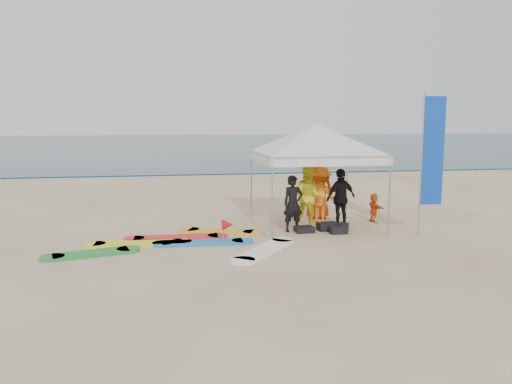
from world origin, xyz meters
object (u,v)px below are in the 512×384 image
object	(u,v)px
person_black_a	(293,204)
canopy_tent	(315,124)
person_yellow	(309,197)
person_black_b	(341,198)
feather_flag	(432,153)
person_orange_a	(321,196)
surfboard_spread	(185,243)
person_seated	(374,208)
marker_pennant	(228,225)
person_orange_b	(318,188)

from	to	relation	value
person_black_a	canopy_tent	xyz separation A→B (m)	(0.80, 0.66, 2.17)
person_yellow	person_black_b	distance (m)	1.01
feather_flag	person_yellow	bearing A→B (deg)	153.69
person_black_b	feather_flag	bearing A→B (deg)	119.78
person_orange_a	surfboard_spread	xyz separation A→B (m)	(-4.03, -1.64, -0.82)
person_black_a	feather_flag	size ratio (longest dim) A/B	0.41
person_black_a	person_black_b	distance (m)	1.55
person_yellow	person_black_b	bearing A→B (deg)	18.71
person_seated	surfboard_spread	distance (m)	6.02
person_yellow	person_seated	xyz separation A→B (m)	(2.23, 0.67, -0.48)
person_orange_a	canopy_tent	xyz separation A→B (m)	(-0.23, -0.07, 2.10)
person_orange_a	canopy_tent	distance (m)	2.11
feather_flag	surfboard_spread	xyz separation A→B (m)	(-6.37, 0.32, -2.19)
person_black_a	marker_pennant	world-z (taller)	person_black_a
person_black_a	person_black_b	xyz separation A→B (m)	(1.51, 0.36, 0.07)
person_black_a	canopy_tent	world-z (taller)	canopy_tent
person_black_a	person_orange_b	bearing A→B (deg)	47.58
surfboard_spread	person_black_a	bearing A→B (deg)	16.97
person_yellow	person_orange_a	xyz separation A→B (m)	(0.52, 0.54, -0.06)
marker_pennant	person_seated	bearing A→B (deg)	22.90
person_orange_a	person_seated	distance (m)	1.77
person_yellow	marker_pennant	size ratio (longest dim) A/B	2.87
person_yellow	person_orange_b	world-z (taller)	person_orange_b
person_black_a	canopy_tent	size ratio (longest dim) A/B	0.35
person_black_a	marker_pennant	size ratio (longest dim) A/B	2.45
surfboard_spread	marker_pennant	bearing A→B (deg)	-11.64
person_black_b	canopy_tent	distance (m)	2.24
marker_pennant	surfboard_spread	xyz separation A→B (m)	(-1.05, 0.22, -0.46)
person_orange_a	person_orange_b	bearing A→B (deg)	-60.60
canopy_tent	marker_pennant	size ratio (longest dim) A/B	7.04
person_orange_a	marker_pennant	size ratio (longest dim) A/B	2.67
marker_pennant	person_black_b	bearing A→B (deg)	23.35
person_black_b	canopy_tent	size ratio (longest dim) A/B	0.38
person_yellow	marker_pennant	distance (m)	2.82
person_yellow	feather_flag	bearing A→B (deg)	-17.72
person_black_a	canopy_tent	bearing A→B (deg)	32.65
person_orange_a	person_orange_b	distance (m)	1.02
feather_flag	surfboard_spread	size ratio (longest dim) A/B	0.66
person_yellow	surfboard_spread	size ratio (longest dim) A/B	0.32
person_yellow	person_seated	world-z (taller)	person_yellow
person_orange_a	person_black_b	distance (m)	0.60
person_yellow	person_orange_b	bearing A→B (deg)	73.65
person_orange_b	marker_pennant	world-z (taller)	person_orange_b
person_orange_b	surfboard_spread	world-z (taller)	person_orange_b
person_orange_a	surfboard_spread	world-z (taller)	person_orange_a
person_black_b	person_orange_b	xyz separation A→B (m)	(-0.28, 1.36, 0.12)
person_yellow	feather_flag	xyz separation A→B (m)	(2.86, -1.41, 1.31)
person_black_a	person_seated	bearing A→B (deg)	10.39
person_black_a	person_black_b	bearing A→B (deg)	6.64
person_yellow	person_black_b	size ratio (longest dim) A/B	1.08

